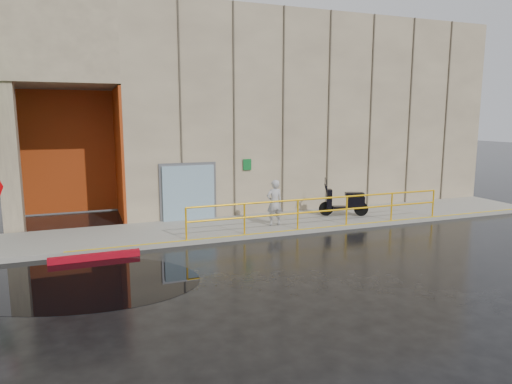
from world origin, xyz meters
TOP-DOWN VIEW (x-y plane):
  - ground at (0.00, 0.00)m, footprint 120.00×120.00m
  - sidewalk at (4.00, 4.50)m, footprint 20.00×3.00m
  - building at (5.10, 10.98)m, footprint 20.00×10.17m
  - guardrail at (4.25, 3.15)m, footprint 9.56×0.06m
  - person at (2.79, 3.96)m, footprint 0.59×0.40m
  - scooter at (5.91, 4.45)m, footprint 1.91×1.25m
  - red_curb at (-3.19, 2.50)m, footprint 2.40×0.23m
  - puddle at (-3.88, 0.96)m, footprint 7.32×5.90m

SIDE VIEW (x-z plane):
  - ground at x=0.00m, z-range 0.00..0.00m
  - puddle at x=-3.88m, z-range 0.00..0.01m
  - sidewalk at x=4.00m, z-range 0.00..0.15m
  - red_curb at x=-3.19m, z-range 0.00..0.18m
  - guardrail at x=4.25m, z-range 0.16..1.19m
  - person at x=2.79m, z-range 0.15..1.75m
  - scooter at x=5.91m, z-range 0.26..1.70m
  - building at x=5.10m, z-range 0.21..8.21m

